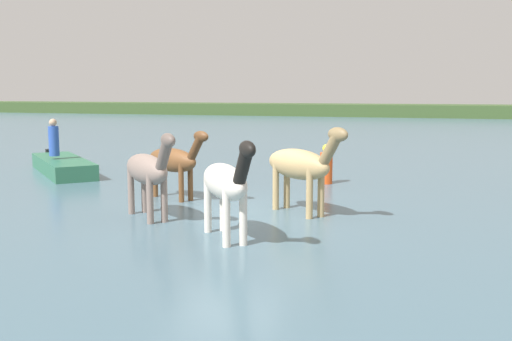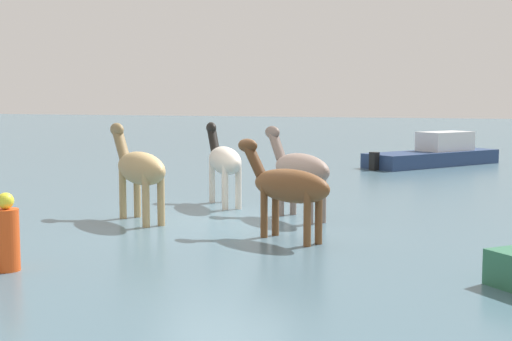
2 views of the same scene
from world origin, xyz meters
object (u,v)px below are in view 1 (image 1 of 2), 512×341
Objects in this scene: horse_chestnut_trailing at (226,183)px; horse_dark_mare at (174,161)px; horse_rear_stallion at (301,165)px; person_boatman_standing at (54,139)px; horse_dun_straggler at (148,170)px; buoy_channel_marker at (326,166)px; boat_tender_starboard at (63,168)px.

horse_dark_mare is at bearing 179.54° from horse_chestnut_trailing.
horse_rear_stallion is 1.86× the size of person_boatman_standing.
person_boatman_standing reaches higher than horse_dark_mare.
horse_rear_stallion is 1.03× the size of horse_dark_mare.
person_boatman_standing is (-8.87, 3.71, 0.06)m from horse_rear_stallion.
person_boatman_standing is (-8.08, 6.28, 0.09)m from horse_chestnut_trailing.
horse_chestnut_trailing is 4.25m from horse_dark_mare.
horse_rear_stallion is at bearing 125.12° from horse_chestnut_trailing.
horse_rear_stallion reaches higher than person_boatman_standing.
horse_rear_stallion is at bearing 67.38° from horse_dun_straggler.
person_boatman_standing is at bearing -164.39° from horse_rear_stallion.
horse_chestnut_trailing is at bearing -25.23° from horse_dark_mare.
person_boatman_standing reaches higher than buoy_channel_marker.
horse_chestnut_trailing reaches higher than person_boatman_standing.
horse_dark_mare is 0.53× the size of boat_tender_starboard.
boat_tender_starboard is at bearing -166.84° from horse_chestnut_trailing.
horse_chestnut_trailing is at bearing 5.29° from boat_tender_starboard.
horse_dun_straggler is at bearing 2.03° from boat_tender_starboard.
horse_dun_straggler is 1.71× the size of person_boatman_standing.
buoy_channel_marker is at bearing 46.99° from boat_tender_starboard.
horse_dun_straggler is 0.92× the size of horse_rear_stallion.
horse_chestnut_trailing is 0.53× the size of boat_tender_starboard.
boat_tender_starboard is 3.55× the size of buoy_channel_marker.
person_boatman_standing is at bearing -178.58° from horse_dun_straggler.
horse_dun_straggler is 0.95× the size of horse_dark_mare.
horse_rear_stallion is (2.94, 1.39, 0.04)m from horse_dun_straggler.
buoy_channel_marker is (-0.18, 4.28, -0.57)m from horse_rear_stallion.
horse_chestnut_trailing is at bearing -68.98° from horse_rear_stallion.
boat_tender_starboard is 8.56m from buoy_channel_marker.
horse_chestnut_trailing reaches higher than buoy_channel_marker.
buoy_channel_marker reaches higher than boat_tender_starboard.
buoy_channel_marker is (8.69, 0.57, -0.62)m from person_boatman_standing.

